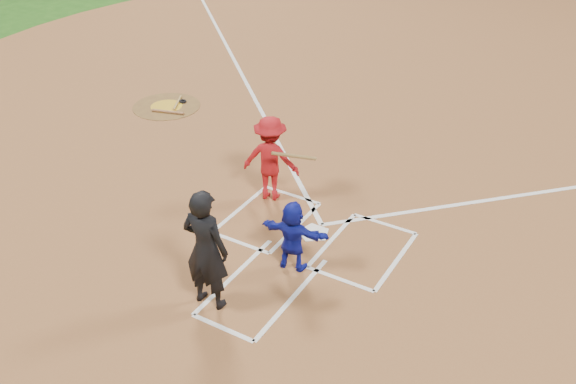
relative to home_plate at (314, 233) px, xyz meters
The scene contains 12 objects.
ground 0.02m from the home_plate, ahead, with size 120.00×120.00×0.00m, color #1F4F13.
home_plate_dirt 6.00m from the home_plate, 90.00° to the left, with size 28.00×28.00×0.01m, color brown.
home_plate is the anchor object (origin of this frame).
on_deck_circle 6.55m from the home_plate, 153.17° to the left, with size 1.70×1.70×0.01m, color brown.
on_deck_logo 6.55m from the home_plate, 153.17° to the left, with size 0.80×0.80×0.00m, color gold.
on_deck_bat_a 6.54m from the home_plate, 150.62° to the left, with size 0.06×0.06×0.84m, color #A27C3B.
on_deck_bat_c 6.15m from the home_plate, 154.41° to the left, with size 0.06×0.06×0.84m, color brown.
bat_weight_donut 6.57m from the home_plate, 149.27° to the left, with size 0.19×0.19×0.05m, color black.
catcher 1.20m from the home_plate, 81.53° to the right, with size 1.16×0.37×1.25m, color #131BA1.
umpire 2.67m from the home_plate, 101.85° to the right, with size 0.73×0.48×2.01m, color black.
chalk_markings 5.29m from the home_plate, 90.00° to the left, with size 28.35×17.32×0.01m.
batter_at_plate 1.69m from the home_plate, 153.19° to the left, with size 1.54×0.92×1.69m.
Camera 1 is at (4.37, -8.31, 6.68)m, focal length 40.00 mm.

